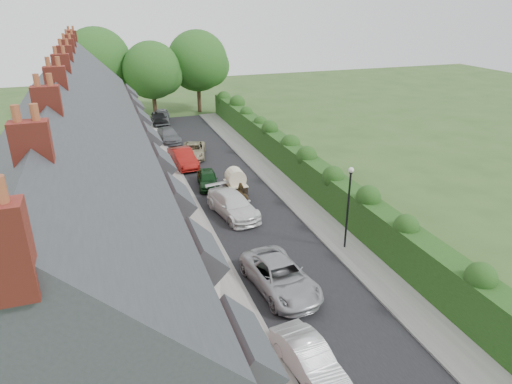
# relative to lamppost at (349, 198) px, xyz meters

# --- Properties ---
(ground) EXTENTS (140.00, 140.00, 0.00)m
(ground) POSITION_rel_lamppost_xyz_m (-3.40, -4.00, -3.30)
(ground) COLOR #2D4C1E
(ground) RESTS_ON ground
(road) EXTENTS (6.00, 58.00, 0.02)m
(road) POSITION_rel_lamppost_xyz_m (-3.90, 7.00, -3.29)
(road) COLOR black
(road) RESTS_ON ground
(pavement_hedge_side) EXTENTS (2.20, 58.00, 0.12)m
(pavement_hedge_side) POSITION_rel_lamppost_xyz_m (0.20, 7.00, -3.24)
(pavement_hedge_side) COLOR gray
(pavement_hedge_side) RESTS_ON ground
(pavement_house_side) EXTENTS (1.70, 58.00, 0.12)m
(pavement_house_side) POSITION_rel_lamppost_xyz_m (-7.75, 7.00, -3.24)
(pavement_house_side) COLOR gray
(pavement_house_side) RESTS_ON ground
(kerb_hedge_side) EXTENTS (0.18, 58.00, 0.13)m
(kerb_hedge_side) POSITION_rel_lamppost_xyz_m (-0.85, 7.00, -3.23)
(kerb_hedge_side) COLOR gray
(kerb_hedge_side) RESTS_ON ground
(kerb_house_side) EXTENTS (0.18, 58.00, 0.13)m
(kerb_house_side) POSITION_rel_lamppost_xyz_m (-6.95, 7.00, -3.23)
(kerb_house_side) COLOR gray
(kerb_house_side) RESTS_ON ground
(hedge) EXTENTS (2.10, 58.00, 2.85)m
(hedge) POSITION_rel_lamppost_xyz_m (2.00, 7.00, -1.70)
(hedge) COLOR #193811
(hedge) RESTS_ON ground
(terrace_row) EXTENTS (9.05, 40.50, 11.50)m
(terrace_row) POSITION_rel_lamppost_xyz_m (-14.27, 5.98, 1.18)
(terrace_row) COLOR #983726
(terrace_row) RESTS_ON ground
(garden_wall_row) EXTENTS (0.35, 40.35, 1.10)m
(garden_wall_row) POSITION_rel_lamppost_xyz_m (-8.75, 6.00, -2.84)
(garden_wall_row) COLOR maroon
(garden_wall_row) RESTS_ON ground
(lamppost) EXTENTS (0.32, 0.32, 5.16)m
(lamppost) POSITION_rel_lamppost_xyz_m (0.00, 0.00, 0.00)
(lamppost) COLOR black
(lamppost) RESTS_ON ground
(tree_far_left) EXTENTS (7.14, 6.80, 9.29)m
(tree_far_left) POSITION_rel_lamppost_xyz_m (-6.05, 36.08, 2.41)
(tree_far_left) COLOR #332316
(tree_far_left) RESTS_ON ground
(tree_far_right) EXTENTS (7.98, 7.60, 10.31)m
(tree_far_right) POSITION_rel_lamppost_xyz_m (-0.01, 38.08, 3.02)
(tree_far_right) COLOR #332316
(tree_far_right) RESTS_ON ground
(tree_far_back) EXTENTS (8.40, 8.00, 10.82)m
(tree_far_back) POSITION_rel_lamppost_xyz_m (-11.99, 39.08, 3.32)
(tree_far_back) COLOR #332316
(tree_far_back) RESTS_ON ground
(car_silver_a) EXTENTS (1.96, 4.26, 1.35)m
(car_silver_a) POSITION_rel_lamppost_xyz_m (-6.19, -8.20, -2.62)
(car_silver_a) COLOR silver
(car_silver_a) RESTS_ON ground
(car_silver_b) EXTENTS (3.08, 5.73, 1.53)m
(car_silver_b) POSITION_rel_lamppost_xyz_m (-5.17, -2.60, -2.53)
(car_silver_b) COLOR #9D9EA4
(car_silver_b) RESTS_ON ground
(car_white) EXTENTS (3.06, 5.61, 1.54)m
(car_white) POSITION_rel_lamppost_xyz_m (-5.00, 6.60, -2.53)
(car_white) COLOR silver
(car_white) RESTS_ON ground
(car_green) EXTENTS (2.03, 3.93, 1.28)m
(car_green) POSITION_rel_lamppost_xyz_m (-5.45, 12.16, -2.66)
(car_green) COLOR black
(car_green) RESTS_ON ground
(car_red) EXTENTS (2.14, 4.93, 1.58)m
(car_red) POSITION_rel_lamppost_xyz_m (-6.40, 17.57, -2.51)
(car_red) COLOR maroon
(car_red) RESTS_ON ground
(car_beige) EXTENTS (3.23, 5.00, 1.28)m
(car_beige) POSITION_rel_lamppost_xyz_m (-5.00, 19.80, -2.66)
(car_beige) COLOR tan
(car_beige) RESTS_ON ground
(car_grey) EXTENTS (2.24, 4.77, 1.34)m
(car_grey) POSITION_rel_lamppost_xyz_m (-6.40, 25.74, -2.63)
(car_grey) COLOR slate
(car_grey) RESTS_ON ground
(car_black) EXTENTS (1.89, 4.43, 1.49)m
(car_black) POSITION_rel_lamppost_xyz_m (-6.37, 33.08, -2.55)
(car_black) COLOR black
(car_black) RESTS_ON ground
(horse) EXTENTS (1.28, 2.11, 1.66)m
(horse) POSITION_rel_lamppost_xyz_m (-3.94, 7.34, -2.47)
(horse) COLOR #423018
(horse) RESTS_ON ground
(horse_cart) EXTENTS (1.43, 3.16, 2.28)m
(horse_cart) POSITION_rel_lamppost_xyz_m (-3.94, 9.47, -1.99)
(horse_cart) COLOR black
(horse_cart) RESTS_ON ground
(car_extra_far) EXTENTS (2.53, 4.85, 1.57)m
(car_extra_far) POSITION_rel_lamppost_xyz_m (-5.97, 33.75, -2.51)
(car_extra_far) COLOR #515558
(car_extra_far) RESTS_ON ground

